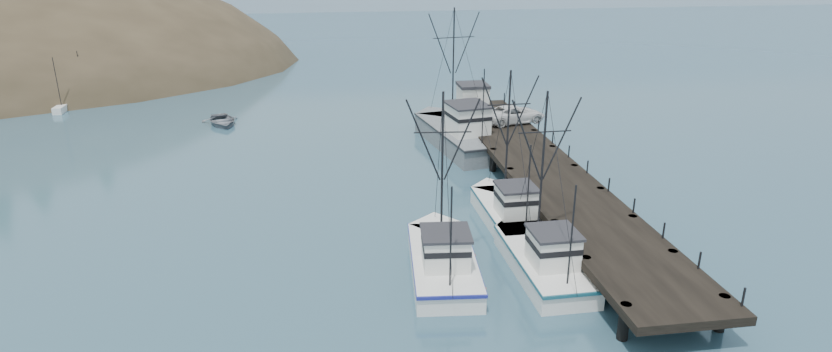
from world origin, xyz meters
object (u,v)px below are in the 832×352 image
at_px(pier, 542,170).
at_px(trawler_far, 508,211).
at_px(pickup_truck, 514,114).
at_px(trawler_mid, 443,259).
at_px(work_vessel, 458,133).
at_px(motorboat, 222,124).
at_px(trawler_near, 542,258).
at_px(pier_shed, 473,97).

bearing_deg(pier, trawler_far, -128.03).
distance_m(pier, pickup_truck, 12.93).
relative_size(trawler_mid, work_vessel, 0.71).
bearing_deg(motorboat, trawler_far, -67.92).
relative_size(trawler_near, work_vessel, 0.70).
bearing_deg(trawler_far, trawler_mid, -132.83).
distance_m(trawler_near, trawler_far, 7.14).
xyz_separation_m(trawler_far, pickup_truck, (5.78, 18.25, 2.01)).
relative_size(pier, pickup_truck, 7.33).
bearing_deg(motorboat, pier_shed, -28.71).
height_order(pier, trawler_far, trawler_far).
bearing_deg(pickup_truck, work_vessel, 78.73).
xyz_separation_m(work_vessel, motorboat, (-23.38, 11.07, -1.23)).
bearing_deg(pier, motorboat, 139.14).
bearing_deg(pier_shed, trawler_near, -95.33).
relative_size(trawler_far, work_vessel, 0.69).
distance_m(trawler_near, work_vessel, 25.25).
relative_size(pier_shed, motorboat, 0.59).
bearing_deg(trawler_far, pier_shed, 83.00).
bearing_deg(trawler_mid, trawler_near, -8.04).
bearing_deg(trawler_mid, pier_shed, 73.66).
height_order(trawler_far, pickup_truck, trawler_far).
distance_m(work_vessel, pickup_truck, 5.76).
height_order(trawler_near, work_vessel, work_vessel).
height_order(pier, work_vessel, work_vessel).
xyz_separation_m(pier, trawler_far, (-4.28, -5.47, -0.87)).
bearing_deg(trawler_mid, pier, 49.31).
xyz_separation_m(trawler_mid, motorboat, (-17.28, 35.49, -0.82)).
bearing_deg(pier, pickup_truck, 83.31).
height_order(trawler_mid, pickup_truck, trawler_mid).
distance_m(trawler_mid, work_vessel, 25.17).
bearing_deg(pier_shed, trawler_far, -97.00).
height_order(trawler_far, work_vessel, work_vessel).
xyz_separation_m(trawler_near, work_vessel, (0.22, 25.25, 0.41)).
distance_m(work_vessel, pier_shed, 6.37).
xyz_separation_m(trawler_near, pier_shed, (2.86, 30.61, 2.60)).
distance_m(trawler_mid, motorboat, 39.48).
bearing_deg(pickup_truck, trawler_near, 154.39).
distance_m(trawler_near, pickup_truck, 26.12).
bearing_deg(trawler_mid, work_vessel, 75.97).
bearing_deg(pickup_truck, trawler_far, 149.59).
bearing_deg(trawler_far, pier, 51.97).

